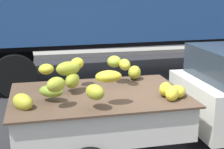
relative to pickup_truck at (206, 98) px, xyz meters
name	(u,v)px	position (x,y,z in m)	size (l,w,h in m)	color
curb_strip	(82,53)	(-0.92, 8.50, -0.81)	(80.00, 0.80, 0.16)	gray
pickup_truck	(206,98)	(0.00, 0.00, 0.00)	(4.68, 1.82, 1.70)	silver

